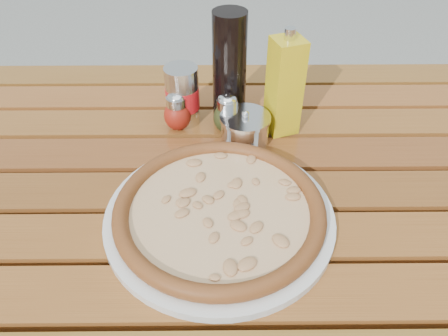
{
  "coord_description": "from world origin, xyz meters",
  "views": [
    {
      "loc": [
        -0.0,
        -0.54,
        1.26
      ],
      "look_at": [
        0.0,
        0.02,
        0.78
      ],
      "focal_mm": 35.0,
      "sensor_mm": 36.0,
      "label": 1
    }
  ],
  "objects_px": {
    "pepper_shaker": "(177,112)",
    "parmesan_tin": "(245,129)",
    "olive_oil_cruet": "(284,86)",
    "pizza": "(219,210)",
    "dark_bottle": "(229,67)",
    "soda_can": "(182,96)",
    "oregano_shaker": "(227,114)",
    "plate": "(220,217)",
    "table": "(224,219)"
  },
  "relations": [
    {
      "from": "pepper_shaker",
      "to": "parmesan_tin",
      "type": "bearing_deg",
      "value": -20.06
    },
    {
      "from": "pepper_shaker",
      "to": "olive_oil_cruet",
      "type": "bearing_deg",
      "value": -1.16
    },
    {
      "from": "pizza",
      "to": "parmesan_tin",
      "type": "relative_size",
      "value": 3.78
    },
    {
      "from": "dark_bottle",
      "to": "soda_can",
      "type": "distance_m",
      "value": 0.11
    },
    {
      "from": "pizza",
      "to": "oregano_shaker",
      "type": "relative_size",
      "value": 4.71
    },
    {
      "from": "plate",
      "to": "olive_oil_cruet",
      "type": "height_order",
      "value": "olive_oil_cruet"
    },
    {
      "from": "soda_can",
      "to": "parmesan_tin",
      "type": "distance_m",
      "value": 0.14
    },
    {
      "from": "table",
      "to": "pepper_shaker",
      "type": "xyz_separation_m",
      "value": [
        -0.09,
        0.18,
        0.11
      ]
    },
    {
      "from": "soda_can",
      "to": "olive_oil_cruet",
      "type": "height_order",
      "value": "olive_oil_cruet"
    },
    {
      "from": "oregano_shaker",
      "to": "dark_bottle",
      "type": "xyz_separation_m",
      "value": [
        0.0,
        0.05,
        0.07
      ]
    },
    {
      "from": "dark_bottle",
      "to": "plate",
      "type": "bearing_deg",
      "value": -93.87
    },
    {
      "from": "olive_oil_cruet",
      "to": "parmesan_tin",
      "type": "bearing_deg",
      "value": -149.46
    },
    {
      "from": "table",
      "to": "plate",
      "type": "bearing_deg",
      "value": -96.33
    },
    {
      "from": "pizza",
      "to": "parmesan_tin",
      "type": "xyz_separation_m",
      "value": [
        0.05,
        0.2,
        0.01
      ]
    },
    {
      "from": "parmesan_tin",
      "to": "plate",
      "type": "bearing_deg",
      "value": -103.39
    },
    {
      "from": "dark_bottle",
      "to": "pepper_shaker",
      "type": "bearing_deg",
      "value": -156.02
    },
    {
      "from": "oregano_shaker",
      "to": "plate",
      "type": "bearing_deg",
      "value": -93.58
    },
    {
      "from": "dark_bottle",
      "to": "parmesan_tin",
      "type": "relative_size",
      "value": 2.15
    },
    {
      "from": "plate",
      "to": "dark_bottle",
      "type": "distance_m",
      "value": 0.32
    },
    {
      "from": "oregano_shaker",
      "to": "olive_oil_cruet",
      "type": "relative_size",
      "value": 0.39
    },
    {
      "from": "pizza",
      "to": "oregano_shaker",
      "type": "xyz_separation_m",
      "value": [
        0.02,
        0.24,
        0.02
      ]
    },
    {
      "from": "table",
      "to": "oregano_shaker",
      "type": "xyz_separation_m",
      "value": [
        0.01,
        0.17,
        0.11
      ]
    },
    {
      "from": "plate",
      "to": "oregano_shaker",
      "type": "distance_m",
      "value": 0.24
    },
    {
      "from": "table",
      "to": "pizza",
      "type": "height_order",
      "value": "pizza"
    },
    {
      "from": "pizza",
      "to": "pepper_shaker",
      "type": "relative_size",
      "value": 4.71
    },
    {
      "from": "plate",
      "to": "parmesan_tin",
      "type": "relative_size",
      "value": 3.52
    },
    {
      "from": "pepper_shaker",
      "to": "olive_oil_cruet",
      "type": "xyz_separation_m",
      "value": [
        0.21,
        -0.0,
        0.06
      ]
    },
    {
      "from": "table",
      "to": "pepper_shaker",
      "type": "relative_size",
      "value": 17.07
    },
    {
      "from": "soda_can",
      "to": "olive_oil_cruet",
      "type": "bearing_deg",
      "value": -8.79
    },
    {
      "from": "table",
      "to": "dark_bottle",
      "type": "distance_m",
      "value": 0.29
    },
    {
      "from": "plate",
      "to": "pizza",
      "type": "height_order",
      "value": "pizza"
    },
    {
      "from": "oregano_shaker",
      "to": "parmesan_tin",
      "type": "xyz_separation_m",
      "value": [
        0.03,
        -0.04,
        -0.01
      ]
    },
    {
      "from": "pizza",
      "to": "soda_can",
      "type": "height_order",
      "value": "soda_can"
    },
    {
      "from": "plate",
      "to": "pepper_shaker",
      "type": "relative_size",
      "value": 4.39
    },
    {
      "from": "dark_bottle",
      "to": "olive_oil_cruet",
      "type": "relative_size",
      "value": 1.05
    },
    {
      "from": "dark_bottle",
      "to": "table",
      "type": "bearing_deg",
      "value": -93.1
    },
    {
      "from": "table",
      "to": "olive_oil_cruet",
      "type": "height_order",
      "value": "olive_oil_cruet"
    },
    {
      "from": "plate",
      "to": "soda_can",
      "type": "bearing_deg",
      "value": 104.73
    },
    {
      "from": "table",
      "to": "parmesan_tin",
      "type": "xyz_separation_m",
      "value": [
        0.04,
        0.13,
        0.11
      ]
    },
    {
      "from": "plate",
      "to": "pizza",
      "type": "bearing_deg",
      "value": 90.0
    },
    {
      "from": "parmesan_tin",
      "to": "pepper_shaker",
      "type": "bearing_deg",
      "value": 159.94
    },
    {
      "from": "parmesan_tin",
      "to": "dark_bottle",
      "type": "bearing_deg",
      "value": 106.8
    },
    {
      "from": "plate",
      "to": "pepper_shaker",
      "type": "distance_m",
      "value": 0.27
    },
    {
      "from": "soda_can",
      "to": "olive_oil_cruet",
      "type": "xyz_separation_m",
      "value": [
        0.2,
        -0.03,
        0.04
      ]
    },
    {
      "from": "table",
      "to": "parmesan_tin",
      "type": "bearing_deg",
      "value": 73.01
    },
    {
      "from": "table",
      "to": "olive_oil_cruet",
      "type": "distance_m",
      "value": 0.27
    },
    {
      "from": "table",
      "to": "soda_can",
      "type": "xyz_separation_m",
      "value": [
        -0.08,
        0.21,
        0.13
      ]
    },
    {
      "from": "olive_oil_cruet",
      "to": "table",
      "type": "bearing_deg",
      "value": -123.03
    },
    {
      "from": "plate",
      "to": "oregano_shaker",
      "type": "bearing_deg",
      "value": 86.42
    },
    {
      "from": "pepper_shaker",
      "to": "plate",
      "type": "bearing_deg",
      "value": -71.76
    }
  ]
}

